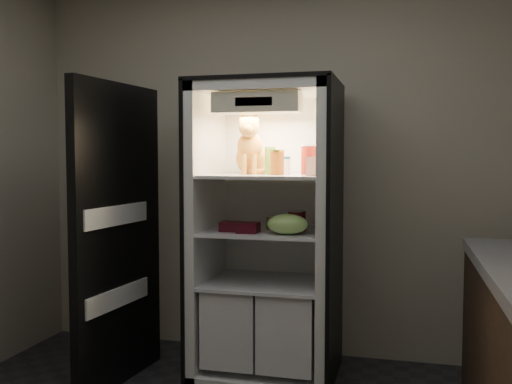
# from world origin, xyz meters

# --- Properties ---
(room_shell) EXTENTS (3.60, 3.60, 3.60)m
(room_shell) POSITION_xyz_m (0.00, 0.00, 1.62)
(room_shell) COLOR white
(room_shell) RESTS_ON floor
(refrigerator) EXTENTS (0.90, 0.72, 1.88)m
(refrigerator) POSITION_xyz_m (0.00, 1.38, 0.79)
(refrigerator) COLOR white
(refrigerator) RESTS_ON floor
(fridge_door) EXTENTS (0.15, 0.87, 1.85)m
(fridge_door) POSITION_xyz_m (-0.85, 0.98, 0.91)
(fridge_door) COLOR black
(fridge_door) RESTS_ON floor
(tabby_cat) EXTENTS (0.35, 0.39, 0.40)m
(tabby_cat) POSITION_xyz_m (-0.12, 1.42, 1.44)
(tabby_cat) COLOR #C76319
(tabby_cat) RESTS_ON refrigerator
(parmesan_shaker) EXTENTS (0.07, 0.07, 0.18)m
(parmesan_shaker) POSITION_xyz_m (0.01, 1.38, 1.38)
(parmesan_shaker) COLOR green
(parmesan_shaker) RESTS_ON refrigerator
(mayo_tub) EXTENTS (0.08, 0.08, 0.11)m
(mayo_tub) POSITION_xyz_m (0.09, 1.45, 1.35)
(mayo_tub) COLOR white
(mayo_tub) RESTS_ON refrigerator
(salsa_jar) EXTENTS (0.09, 0.09, 0.16)m
(salsa_jar) POSITION_xyz_m (0.08, 1.29, 1.37)
(salsa_jar) COLOR maroon
(salsa_jar) RESTS_ON refrigerator
(pepper_jar) EXTENTS (0.12, 0.12, 0.19)m
(pepper_jar) POSITION_xyz_m (0.26, 1.42, 1.39)
(pepper_jar) COLOR #A72B16
(pepper_jar) RESTS_ON refrigerator
(cream_carton) EXTENTS (0.07, 0.07, 0.11)m
(cream_carton) POSITION_xyz_m (0.31, 1.20, 1.35)
(cream_carton) COLOR silver
(cream_carton) RESTS_ON refrigerator
(soda_can_a) EXTENTS (0.06, 0.06, 0.11)m
(soda_can_a) POSITION_xyz_m (0.15, 1.43, 1.00)
(soda_can_a) COLOR black
(soda_can_a) RESTS_ON refrigerator
(soda_can_b) EXTENTS (0.07, 0.07, 0.13)m
(soda_can_b) POSITION_xyz_m (0.22, 1.34, 1.00)
(soda_can_b) COLOR black
(soda_can_b) RESTS_ON refrigerator
(soda_can_c) EXTENTS (0.07, 0.07, 0.13)m
(soda_can_c) POSITION_xyz_m (0.21, 1.24, 1.01)
(soda_can_c) COLOR black
(soda_can_c) RESTS_ON refrigerator
(condiment_jar) EXTENTS (0.07, 0.07, 0.09)m
(condiment_jar) POSITION_xyz_m (0.03, 1.34, 0.99)
(condiment_jar) COLOR brown
(condiment_jar) RESTS_ON refrigerator
(grape_bag) EXTENTS (0.24, 0.18, 0.12)m
(grape_bag) POSITION_xyz_m (0.18, 1.15, 1.00)
(grape_bag) COLOR #88BD58
(grape_bag) RESTS_ON refrigerator
(berry_box_left) EXTENTS (0.12, 0.12, 0.06)m
(berry_box_left) POSITION_xyz_m (-0.20, 1.20, 0.97)
(berry_box_left) COLOR #4D0C18
(berry_box_left) RESTS_ON refrigerator
(berry_box_right) EXTENTS (0.12, 0.12, 0.06)m
(berry_box_right) POSITION_xyz_m (-0.07, 1.16, 0.97)
(berry_box_right) COLOR #4D0C18
(berry_box_right) RESTS_ON refrigerator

